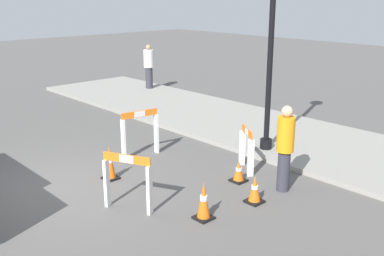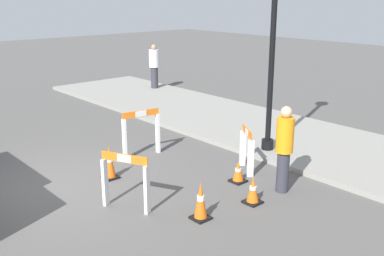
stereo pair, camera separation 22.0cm
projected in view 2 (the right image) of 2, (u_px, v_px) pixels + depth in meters
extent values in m
plane|color=#565451|center=(38.00, 190.00, 8.84)|extent=(60.00, 60.00, 0.00)
cube|color=gray|center=(252.00, 126.00, 12.87)|extent=(18.00, 3.72, 0.11)
cylinder|color=black|center=(267.00, 144.00, 10.80)|extent=(0.29, 0.29, 0.24)
cylinder|color=black|center=(272.00, 54.00, 10.18)|extent=(0.13, 0.13, 4.55)
cube|color=white|center=(251.00, 158.00, 9.37)|extent=(0.12, 0.14, 0.81)
cube|color=white|center=(243.00, 148.00, 9.99)|extent=(0.12, 0.14, 0.81)
cube|color=orange|center=(247.00, 132.00, 9.54)|extent=(0.61, 0.41, 0.15)
cube|color=white|center=(247.00, 132.00, 9.54)|extent=(0.20, 0.14, 0.14)
cube|color=white|center=(158.00, 133.00, 10.80)|extent=(0.14, 0.08, 0.96)
cube|color=white|center=(125.00, 139.00, 10.35)|extent=(0.14, 0.08, 0.96)
cube|color=orange|center=(141.00, 114.00, 10.42)|extent=(0.17, 0.92, 0.15)
cube|color=white|center=(141.00, 114.00, 10.42)|extent=(0.07, 0.28, 0.14)
cube|color=white|center=(105.00, 182.00, 8.08)|extent=(0.11, 0.14, 0.89)
cube|color=white|center=(147.00, 190.00, 7.77)|extent=(0.11, 0.14, 0.89)
cube|color=orange|center=(124.00, 158.00, 7.77)|extent=(0.83, 0.42, 0.15)
cube|color=white|center=(124.00, 158.00, 7.77)|extent=(0.26, 0.15, 0.14)
cube|color=black|center=(111.00, 177.00, 9.39)|extent=(0.30, 0.30, 0.04)
cone|color=orange|center=(110.00, 161.00, 9.28)|extent=(0.23, 0.23, 0.69)
cylinder|color=white|center=(110.00, 159.00, 9.28)|extent=(0.13, 0.13, 0.10)
cube|color=black|center=(201.00, 218.00, 7.69)|extent=(0.30, 0.30, 0.04)
cone|color=orange|center=(201.00, 200.00, 7.59)|extent=(0.22, 0.23, 0.64)
cylinder|color=white|center=(201.00, 198.00, 7.58)|extent=(0.13, 0.13, 0.09)
cube|color=black|center=(238.00, 181.00, 9.21)|extent=(0.30, 0.30, 0.04)
cone|color=orange|center=(238.00, 171.00, 9.14)|extent=(0.22, 0.22, 0.41)
cylinder|color=white|center=(238.00, 170.00, 9.14)|extent=(0.13, 0.13, 0.06)
cube|color=black|center=(252.00, 202.00, 8.27)|extent=(0.30, 0.30, 0.04)
cone|color=orange|center=(253.00, 189.00, 8.20)|extent=(0.22, 0.22, 0.48)
cylinder|color=white|center=(253.00, 188.00, 8.19)|extent=(0.13, 0.13, 0.07)
cylinder|color=#33333D|center=(283.00, 172.00, 8.66)|extent=(0.33, 0.33, 0.81)
cylinder|color=orange|center=(285.00, 135.00, 8.45)|extent=(0.46, 0.46, 0.68)
sphere|color=#DBAD89|center=(286.00, 112.00, 8.32)|extent=(0.30, 0.30, 0.22)
cylinder|color=#33333D|center=(154.00, 78.00, 17.77)|extent=(0.34, 0.34, 0.83)
cylinder|color=silver|center=(154.00, 58.00, 17.55)|extent=(0.48, 0.48, 0.69)
sphere|color=tan|center=(154.00, 47.00, 17.43)|extent=(0.24, 0.24, 0.20)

